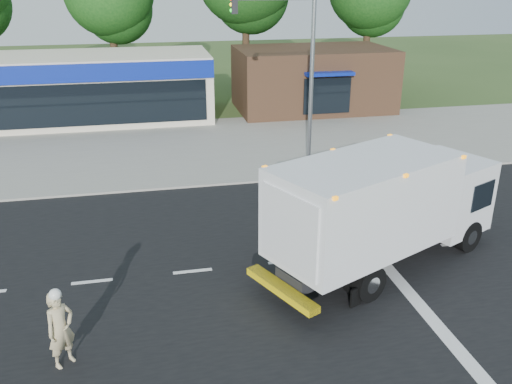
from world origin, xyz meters
The scene contains 10 objects.
ground centered at (0.00, 0.00, 0.00)m, with size 120.00×120.00×0.00m, color #385123.
road_asphalt centered at (0.00, 0.00, 0.00)m, with size 60.00×14.00×0.02m, color black.
sidewalk centered at (0.00, 8.20, 0.06)m, with size 60.00×2.40×0.12m, color gray.
parking_apron centered at (0.00, 14.00, 0.01)m, with size 60.00×9.00×0.02m, color gray.
lane_markings centered at (1.35, -1.35, 0.02)m, with size 55.20×7.00×0.01m.
ems_box_truck centered at (2.76, -0.81, 2.12)m, with size 8.61×5.82×3.68m.
emergency_worker centered at (-6.34, -3.63, 1.00)m, with size 0.83×0.81×2.04m.
retail_strip_mall centered at (-9.00, 19.93, 2.01)m, with size 18.00×6.20×4.00m.
brown_storefront centered at (7.00, 19.98, 2.00)m, with size 10.00×6.70×4.00m.
traffic_signal_pole centered at (2.35, 7.60, 4.92)m, with size 3.51×0.25×8.00m.
Camera 1 is at (-4.04, -14.65, 8.58)m, focal length 38.00 mm.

